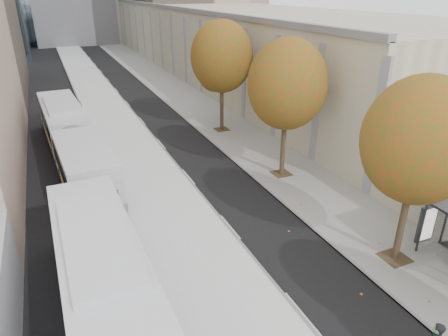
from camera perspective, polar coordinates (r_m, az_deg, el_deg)
bus_platform at (r=33.46m, az=-15.02°, el=5.70°), size 4.25×150.00×0.15m
sidewalk at (r=35.44m, az=-2.13°, el=7.50°), size 4.75×150.00×0.08m
building_tan at (r=65.37m, az=-2.42°, el=18.81°), size 18.00×92.00×8.00m
tree_c at (r=16.11m, az=26.18°, el=3.48°), size 4.20×4.20×7.28m
tree_d at (r=22.58m, az=9.01°, el=11.69°), size 4.40×4.40×7.60m
tree_e at (r=30.37m, az=-0.34°, el=15.60°), size 4.60×4.60×7.92m
bus_far at (r=27.22m, az=-20.95°, el=3.93°), size 3.50×17.14×2.84m
distant_car at (r=38.15m, az=-21.13°, el=7.99°), size 2.47×3.81×1.21m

